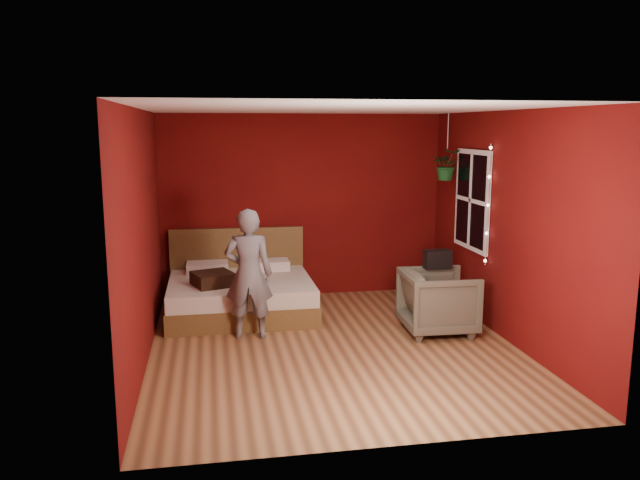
{
  "coord_description": "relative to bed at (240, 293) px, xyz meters",
  "views": [
    {
      "loc": [
        -1.31,
        -6.5,
        2.41
      ],
      "look_at": [
        -0.08,
        0.4,
        1.14
      ],
      "focal_mm": 35.0,
      "sensor_mm": 36.0,
      "label": 1
    }
  ],
  "objects": [
    {
      "name": "fairy_lights",
      "position": [
        2.89,
        -1.12,
        1.23
      ],
      "size": [
        0.04,
        0.04,
        1.45
      ],
      "color": "silver",
      "rests_on": "room_walls"
    },
    {
      "name": "armchair",
      "position": [
        2.27,
        -1.22,
        0.11
      ],
      "size": [
        0.86,
        0.83,
        0.75
      ],
      "primitive_type": "imported",
      "rotation": [
        0.0,
        0.0,
        1.53
      ],
      "color": "#575645",
      "rests_on": "ground"
    },
    {
      "name": "throw_pillow",
      "position": [
        -0.35,
        -0.33,
        0.28
      ],
      "size": [
        0.59,
        0.59,
        0.16
      ],
      "primitive_type": "cube",
      "rotation": [
        0.0,
        0.0,
        0.34
      ],
      "color": "black",
      "rests_on": "bed"
    },
    {
      "name": "hanging_plant",
      "position": [
        2.78,
        -0.05,
        1.65
      ],
      "size": [
        0.45,
        0.42,
        0.89
      ],
      "color": "silver",
      "rests_on": "room_walls"
    },
    {
      "name": "window",
      "position": [
        2.92,
        -0.6,
        1.23
      ],
      "size": [
        0.05,
        0.97,
        1.27
      ],
      "color": "white",
      "rests_on": "room_walls"
    },
    {
      "name": "floor",
      "position": [
        0.95,
        -1.5,
        -0.27
      ],
      "size": [
        4.5,
        4.5,
        0.0
      ],
      "primitive_type": "plane",
      "color": "#9A673D",
      "rests_on": "ground"
    },
    {
      "name": "bed",
      "position": [
        0.0,
        0.0,
        0.0
      ],
      "size": [
        1.86,
        1.58,
        1.02
      ],
      "color": "brown",
      "rests_on": "ground"
    },
    {
      "name": "handbag",
      "position": [
        2.29,
        -1.11,
        0.6
      ],
      "size": [
        0.32,
        0.16,
        0.22
      ],
      "primitive_type": "cube",
      "rotation": [
        0.0,
        0.0,
        -0.0
      ],
      "color": "black",
      "rests_on": "armchair"
    },
    {
      "name": "person",
      "position": [
        0.05,
        -1.01,
        0.49
      ],
      "size": [
        0.6,
        0.44,
        1.51
      ],
      "primitive_type": "imported",
      "rotation": [
        0.0,
        0.0,
        2.99
      ],
      "color": "slate",
      "rests_on": "ground"
    },
    {
      "name": "room_walls",
      "position": [
        0.95,
        -1.5,
        1.41
      ],
      "size": [
        4.04,
        4.54,
        2.62
      ],
      "color": "#5A0D09",
      "rests_on": "ground"
    }
  ]
}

